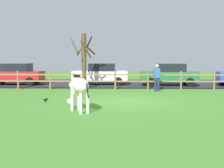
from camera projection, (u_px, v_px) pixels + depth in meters
name	position (u px, v px, depth m)	size (l,w,h in m)	color
ground_plane	(126.00, 101.00, 14.15)	(60.00, 60.00, 0.00)	#47842D
parking_asphalt	(124.00, 83.00, 23.41)	(28.00, 7.40, 0.05)	#2D2D33
paddock_fence	(115.00, 79.00, 19.08)	(20.91, 0.11, 1.20)	olive
bare_tree	(84.00, 59.00, 19.09)	(1.62, 1.46, 3.55)	#513A23
zebra	(79.00, 88.00, 11.41)	(1.24, 1.70, 1.41)	white
crow_on_grass	(46.00, 100.00, 13.81)	(0.21, 0.10, 0.20)	black
parked_car_white	(101.00, 74.00, 22.18)	(4.01, 1.90, 1.56)	white
parked_car_red	(16.00, 74.00, 22.03)	(4.05, 1.97, 1.56)	red
parked_car_green	(169.00, 74.00, 21.46)	(4.04, 1.95, 1.56)	#236B38
visitor_near_fence	(157.00, 76.00, 18.21)	(0.37, 0.24, 1.64)	#232847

